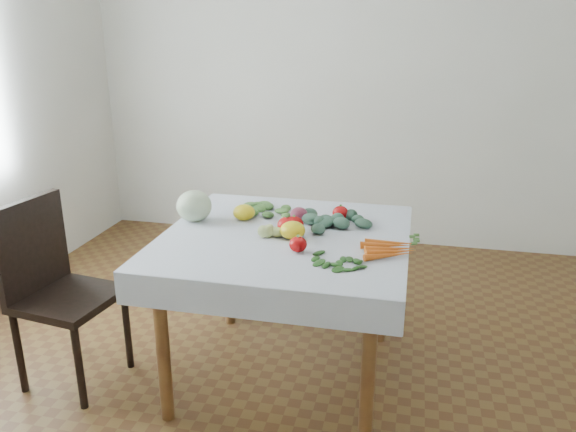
# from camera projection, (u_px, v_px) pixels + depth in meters

# --- Properties ---
(ground) EXTENTS (4.00, 4.00, 0.00)m
(ground) POSITION_uv_depth(u_px,v_px,m) (286.00, 374.00, 2.84)
(ground) COLOR brown
(back_wall) EXTENTS (4.00, 0.04, 2.70)m
(back_wall) POSITION_uv_depth(u_px,v_px,m) (345.00, 71.00, 4.26)
(back_wall) COLOR silver
(back_wall) RESTS_ON ground
(table) EXTENTS (1.00, 1.00, 0.75)m
(table) POSITION_uv_depth(u_px,v_px,m) (285.00, 255.00, 2.63)
(table) COLOR brown
(table) RESTS_ON ground
(tablecloth) EXTENTS (1.12, 1.12, 0.01)m
(tablecloth) POSITION_uv_depth(u_px,v_px,m) (285.00, 235.00, 2.60)
(tablecloth) COLOR silver
(tablecloth) RESTS_ON table
(chair) EXTENTS (0.47, 0.47, 0.91)m
(chair) POSITION_uv_depth(u_px,v_px,m) (53.00, 280.00, 2.67)
(chair) COLOR black
(chair) RESTS_ON ground
(cabbage) EXTENTS (0.21, 0.21, 0.15)m
(cabbage) POSITION_uv_depth(u_px,v_px,m) (194.00, 206.00, 2.75)
(cabbage) COLOR beige
(cabbage) RESTS_ON tablecloth
(tomato_a) EXTENTS (0.09, 0.09, 0.08)m
(tomato_a) POSITION_uv_depth(u_px,v_px,m) (287.00, 225.00, 2.60)
(tomato_a) COLOR #BB0C0D
(tomato_a) RESTS_ON tablecloth
(tomato_b) EXTENTS (0.09, 0.09, 0.07)m
(tomato_b) POSITION_uv_depth(u_px,v_px,m) (340.00, 213.00, 2.79)
(tomato_b) COLOR #BB0C0D
(tomato_b) RESTS_ON tablecloth
(tomato_c) EXTENTS (0.10, 0.10, 0.08)m
(tomato_c) POSITION_uv_depth(u_px,v_px,m) (294.00, 225.00, 2.60)
(tomato_c) COLOR #BB0C0D
(tomato_c) RESTS_ON tablecloth
(tomato_d) EXTENTS (0.10, 0.10, 0.07)m
(tomato_d) POSITION_uv_depth(u_px,v_px,m) (298.00, 244.00, 2.39)
(tomato_d) COLOR #BB0C0D
(tomato_d) RESTS_ON tablecloth
(heirloom_back) EXTENTS (0.11, 0.11, 0.08)m
(heirloom_back) POSITION_uv_depth(u_px,v_px,m) (244.00, 212.00, 2.78)
(heirloom_back) COLOR yellow
(heirloom_back) RESTS_ON tablecloth
(heirloom_front) EXTENTS (0.13, 0.13, 0.08)m
(heirloom_front) POSITION_uv_depth(u_px,v_px,m) (293.00, 230.00, 2.53)
(heirloom_front) COLOR yellow
(heirloom_front) RESTS_ON tablecloth
(onion_a) EXTENTS (0.10, 0.10, 0.07)m
(onion_a) POSITION_uv_depth(u_px,v_px,m) (299.00, 215.00, 2.76)
(onion_a) COLOR #59192F
(onion_a) RESTS_ON tablecloth
(onion_b) EXTENTS (0.09, 0.09, 0.06)m
(onion_b) POSITION_uv_depth(u_px,v_px,m) (294.00, 227.00, 2.60)
(onion_b) COLOR #59192F
(onion_b) RESTS_ON tablecloth
(tomatillo_cluster) EXTENTS (0.13, 0.12, 0.05)m
(tomatillo_cluster) POSITION_uv_depth(u_px,v_px,m) (270.00, 230.00, 2.58)
(tomatillo_cluster) COLOR #C5D47A
(tomatillo_cluster) RESTS_ON tablecloth
(carrot_bunch) EXTENTS (0.22, 0.24, 0.03)m
(carrot_bunch) POSITION_uv_depth(u_px,v_px,m) (389.00, 249.00, 2.39)
(carrot_bunch) COLOR orange
(carrot_bunch) RESTS_ON tablecloth
(kale_bunch) EXTENTS (0.32, 0.31, 0.05)m
(kale_bunch) POSITION_uv_depth(u_px,v_px,m) (332.00, 221.00, 2.71)
(kale_bunch) COLOR #365844
(kale_bunch) RESTS_ON tablecloth
(basil_bunch) EXTENTS (0.23, 0.18, 0.01)m
(basil_bunch) POSITION_uv_depth(u_px,v_px,m) (341.00, 261.00, 2.29)
(basil_bunch) COLOR #214A17
(basil_bunch) RESTS_ON tablecloth
(dill_bunch) EXTENTS (0.24, 0.24, 0.03)m
(dill_bunch) POSITION_uv_depth(u_px,v_px,m) (270.00, 209.00, 2.92)
(dill_bunch) COLOR #457837
(dill_bunch) RESTS_ON tablecloth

